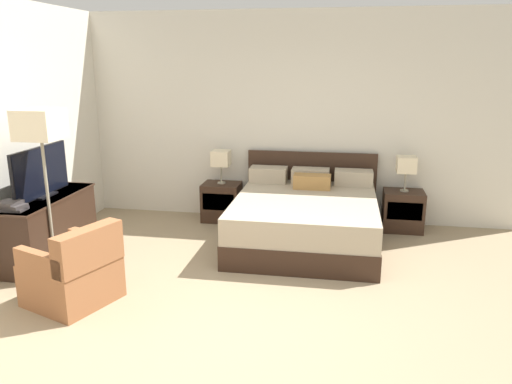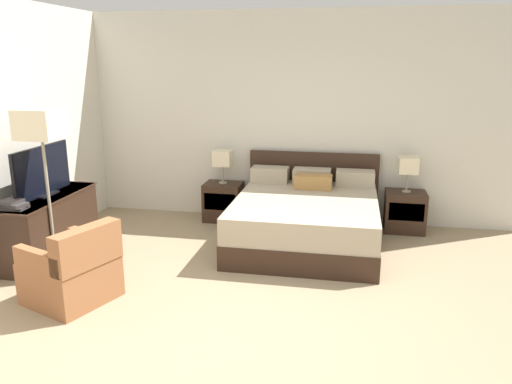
# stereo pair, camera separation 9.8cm
# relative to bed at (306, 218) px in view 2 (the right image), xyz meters

# --- Properties ---
(ground_plane) EXTENTS (9.69, 9.69, 0.00)m
(ground_plane) POSITION_rel_bed_xyz_m (-0.46, -2.26, -0.32)
(ground_plane) COLOR #998466
(wall_back) EXTENTS (6.52, 0.06, 2.83)m
(wall_back) POSITION_rel_bed_xyz_m (-0.46, 1.00, 1.10)
(wall_back) COLOR silver
(wall_back) RESTS_ON ground
(wall_left) EXTENTS (0.06, 5.03, 2.83)m
(wall_left) POSITION_rel_bed_xyz_m (-3.15, -0.95, 1.10)
(wall_left) COLOR silver
(wall_left) RESTS_ON ground
(bed) EXTENTS (1.75, 1.97, 0.97)m
(bed) POSITION_rel_bed_xyz_m (0.00, 0.00, 0.00)
(bed) COLOR #332116
(bed) RESTS_ON ground
(nightstand_left) EXTENTS (0.51, 0.41, 0.53)m
(nightstand_left) POSITION_rel_bed_xyz_m (-1.22, 0.70, -0.05)
(nightstand_left) COLOR #332116
(nightstand_left) RESTS_ON ground
(nightstand_right) EXTENTS (0.51, 0.41, 0.53)m
(nightstand_right) POSITION_rel_bed_xyz_m (1.22, 0.70, -0.05)
(nightstand_right) COLOR #332116
(nightstand_right) RESTS_ON ground
(table_lamp_left) EXTENTS (0.24, 0.24, 0.46)m
(table_lamp_left) POSITION_rel_bed_xyz_m (-1.22, 0.71, 0.56)
(table_lamp_left) COLOR gray
(table_lamp_left) RESTS_ON nightstand_left
(table_lamp_right) EXTENTS (0.24, 0.24, 0.46)m
(table_lamp_right) POSITION_rel_bed_xyz_m (1.22, 0.71, 0.56)
(table_lamp_right) COLOR gray
(table_lamp_right) RESTS_ON nightstand_right
(dresser) EXTENTS (0.53, 1.38, 0.72)m
(dresser) POSITION_rel_bed_xyz_m (-2.84, -0.99, 0.06)
(dresser) COLOR #332116
(dresser) RESTS_ON ground
(tv) EXTENTS (0.18, 0.98, 0.55)m
(tv) POSITION_rel_bed_xyz_m (-2.83, -0.97, 0.67)
(tv) COLOR black
(tv) RESTS_ON dresser
(book_red_cover) EXTENTS (0.26, 0.18, 0.03)m
(book_red_cover) POSITION_rel_bed_xyz_m (-2.82, -1.51, 0.42)
(book_red_cover) COLOR #383333
(book_red_cover) RESTS_ON dresser
(book_blue_cover) EXTENTS (0.28, 0.21, 0.04)m
(book_blue_cover) POSITION_rel_bed_xyz_m (-2.82, -1.51, 0.45)
(book_blue_cover) COLOR #383333
(book_blue_cover) RESTS_ON book_red_cover
(book_small_top) EXTENTS (0.22, 0.22, 0.03)m
(book_small_top) POSITION_rel_bed_xyz_m (-2.85, -1.51, 0.49)
(book_small_top) COLOR #383333
(book_small_top) RESTS_ON book_blue_cover
(armchair_by_window) EXTENTS (0.89, 0.88, 0.76)m
(armchair_by_window) POSITION_rel_bed_xyz_m (-1.97, -1.93, -0.03)
(armchair_by_window) COLOR #935B38
(armchair_by_window) RESTS_ON ground
(floor_lamp) EXTENTS (0.40, 0.40, 1.72)m
(floor_lamp) POSITION_rel_bed_xyz_m (-2.56, -1.31, 1.17)
(floor_lamp) COLOR gray
(floor_lamp) RESTS_ON ground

